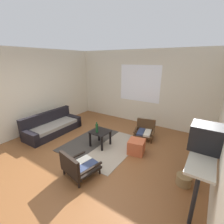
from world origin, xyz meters
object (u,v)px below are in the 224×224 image
Objects in this scene: coffee_table at (100,135)px; wicker_basket at (184,180)px; couch at (52,127)px; clay_vase at (207,133)px; crt_television at (206,137)px; glass_bottle at (97,128)px; armchair_by_window at (145,130)px; console_shelf at (204,151)px; armchair_striped_foreground at (78,166)px; ottoman_orange at (136,147)px.

coffee_table is 1.69× the size of wicker_basket.
wicker_basket is at bearing -0.95° from couch.
clay_vase reaches higher than couch.
wicker_basket is at bearing 170.84° from crt_television.
clay_vase is 2.59m from glass_bottle.
glass_bottle reaches higher than couch.
clay_vase is 1.09× the size of wicker_basket.
clay_vase reaches higher than armchair_by_window.
coffee_table is 2.54m from console_shelf.
coffee_table is at bearing 6.55° from couch.
crt_television is at bearing 23.80° from armchair_striped_foreground.
crt_television reaches higher than armchair_striped_foreground.
wicker_basket is at bearing 27.07° from armchair_striped_foreground.
crt_television is at bearing -42.29° from armchair_by_window.
glass_bottle is (-2.54, 0.13, -0.23)m from console_shelf.
glass_bottle is (1.80, 0.13, 0.35)m from couch.
glass_bottle is at bearing -164.25° from ottoman_orange.
console_shelf is at bearing -4.77° from coffee_table.
armchair_by_window is 1.38× the size of crt_television.
crt_television is at bearing -5.35° from glass_bottle.
console_shelf is 0.34m from crt_television.
couch is 6.44× the size of wicker_basket.
armchair_striped_foreground is 2.64m from clay_vase.
couch is 2.45m from armchair_striped_foreground.
couch is 1.86m from coffee_table.
glass_bottle is at bearing -122.86° from coffee_table.
console_shelf is (1.48, -0.43, 0.61)m from ottoman_orange.
armchair_striped_foreground is 0.39× the size of console_shelf.
wicker_basket is (-0.22, 0.04, -1.01)m from crt_television.
console_shelf is 0.73m from wicker_basket.
crt_television is (-0.00, -0.11, 0.32)m from console_shelf.
crt_television is (1.63, -1.48, 0.87)m from armchair_by_window.
clay_vase is at bearing 3.25° from coffee_table.
wicker_basket is (1.41, -1.44, -0.15)m from armchair_by_window.
coffee_table is at bearing 106.74° from armchair_striped_foreground.
ottoman_orange is 0.81× the size of crt_television.
console_shelf reaches higher than couch.
ottoman_orange is 1.27× the size of clay_vase.
armchair_striped_foreground is at bearing -153.84° from console_shelf.
crt_television is at bearing -1.37° from couch.
coffee_table is 2.63m from crt_television.
clay_vase is (0.00, 0.35, 0.21)m from console_shelf.
console_shelf is (2.12, 1.04, 0.55)m from armchair_striped_foreground.
ottoman_orange is at bearing 8.64° from couch.
wicker_basket is at bearing -117.89° from clay_vase.
armchair_striped_foreground is 2.47m from crt_television.
wicker_basket is (2.32, -0.20, -0.47)m from glass_bottle.
wicker_basket is at bearing -162.15° from console_shelf.
coffee_table is at bearing 172.97° from wicker_basket.
ottoman_orange is (0.64, 1.47, -0.07)m from armchair_striped_foreground.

